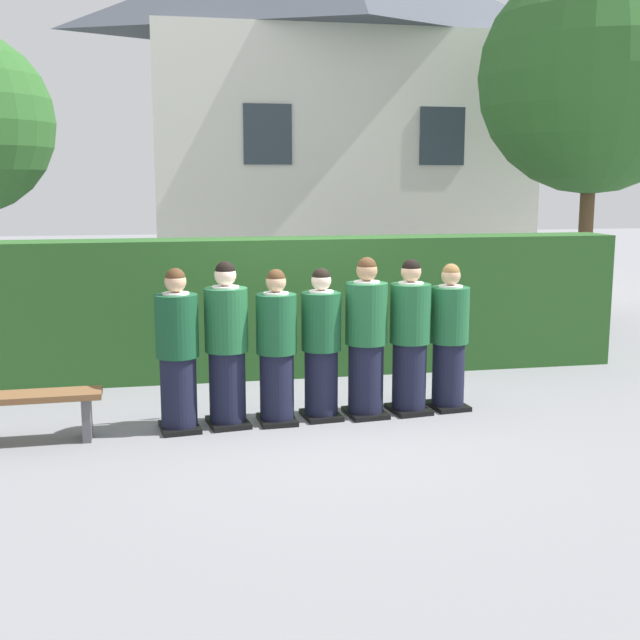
{
  "coord_description": "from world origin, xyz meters",
  "views": [
    {
      "loc": [
        -1.6,
        -8.06,
        2.47
      ],
      "look_at": [
        0.0,
        0.0,
        1.05
      ],
      "focal_mm": 45.51,
      "sensor_mm": 36.0,
      "label": 1
    }
  ],
  "objects": [
    {
      "name": "ground_plane",
      "position": [
        0.0,
        0.0,
        0.0
      ],
      "size": [
        60.0,
        60.0,
        0.0
      ],
      "primitive_type": "plane",
      "color": "slate"
    },
    {
      "name": "student_front_row_0",
      "position": [
        -1.46,
        -0.11,
        0.78
      ],
      "size": [
        0.43,
        0.54,
        1.63
      ],
      "color": "black",
      "rests_on": "ground"
    },
    {
      "name": "student_front_row_1",
      "position": [
        -0.97,
        -0.04,
        0.8
      ],
      "size": [
        0.45,
        0.56,
        1.68
      ],
      "color": "black",
      "rests_on": "ground"
    },
    {
      "name": "student_front_row_2",
      "position": [
        -0.46,
        -0.04,
        0.76
      ],
      "size": [
        0.41,
        0.47,
        1.59
      ],
      "color": "black",
      "rests_on": "ground"
    },
    {
      "name": "student_front_row_3",
      "position": [
        0.02,
        0.03,
        0.75
      ],
      "size": [
        0.41,
        0.49,
        1.59
      ],
      "color": "black",
      "rests_on": "ground"
    },
    {
      "name": "student_front_row_4",
      "position": [
        0.5,
        0.02,
        0.81
      ],
      "size": [
        0.44,
        0.52,
        1.69
      ],
      "color": "black",
      "rests_on": "ground"
    },
    {
      "name": "student_front_row_5",
      "position": [
        0.99,
        0.06,
        0.79
      ],
      "size": [
        0.44,
        0.52,
        1.66
      ],
      "color": "black",
      "rests_on": "ground"
    },
    {
      "name": "student_front_row_6",
      "position": [
        1.45,
        0.12,
        0.76
      ],
      "size": [
        0.42,
        0.49,
        1.59
      ],
      "color": "black",
      "rests_on": "ground"
    },
    {
      "name": "hedge",
      "position": [
        0.0,
        2.08,
        0.87
      ],
      "size": [
        8.67,
        0.7,
        1.75
      ],
      "color": "#285623",
      "rests_on": "ground"
    },
    {
      "name": "school_building_main",
      "position": [
        2.13,
        8.89,
        3.9
      ],
      "size": [
        7.99,
        3.62,
        7.59
      ],
      "color": "silver",
      "rests_on": "ground"
    },
    {
      "name": "oak_tree_right",
      "position": [
        5.45,
        4.49,
        4.11
      ],
      "size": [
        3.77,
        3.77,
        6.0
      ],
      "color": "brown",
      "rests_on": "ground"
    },
    {
      "name": "wooden_bench",
      "position": [
        -2.89,
        -0.23,
        0.35
      ],
      "size": [
        1.41,
        0.39,
        0.48
      ],
      "color": "brown",
      "rests_on": "ground"
    }
  ]
}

